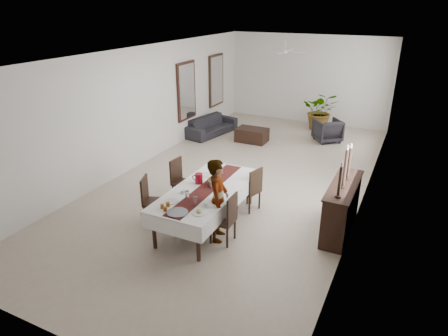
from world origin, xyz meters
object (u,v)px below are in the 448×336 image
dining_table_top (207,190)px  sofa (211,126)px  sideboard_body (341,209)px  red_pitcher (199,178)px  woman (218,200)px

dining_table_top → sofa: 6.10m
sideboard_body → dining_table_top: bearing=-160.0°
sideboard_body → sofa: size_ratio=0.81×
red_pitcher → sofa: red_pitcher is taller
dining_table_top → sofa: (-2.76, 5.42, -0.47)m
dining_table_top → sideboard_body: sideboard_body is taller
woman → sideboard_body: bearing=-76.1°
dining_table_top → sideboard_body: size_ratio=1.52×
dining_table_top → sofa: size_ratio=1.24×
sofa → red_pitcher: bearing=-143.4°
dining_table_top → red_pitcher: (-0.27, 0.16, 0.14)m
woman → red_pitcher: bearing=34.7°
red_pitcher → woman: bearing=-37.1°
dining_table_top → woman: woman is taller
sofa → woman: bearing=-139.8°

